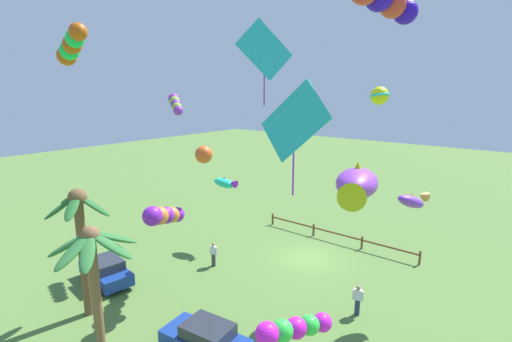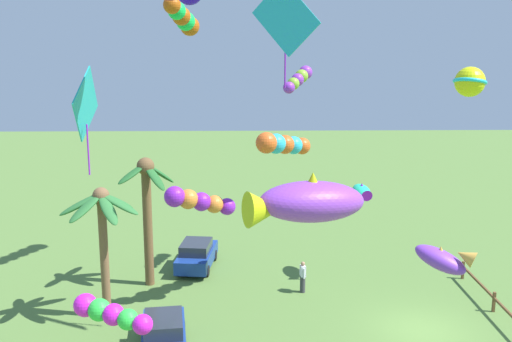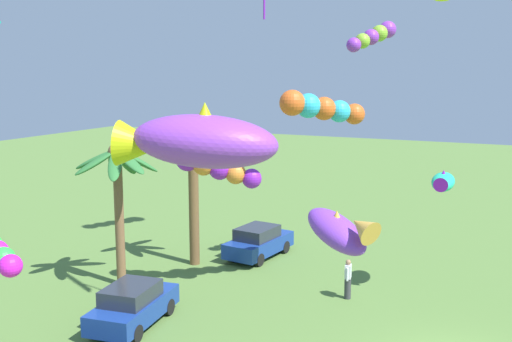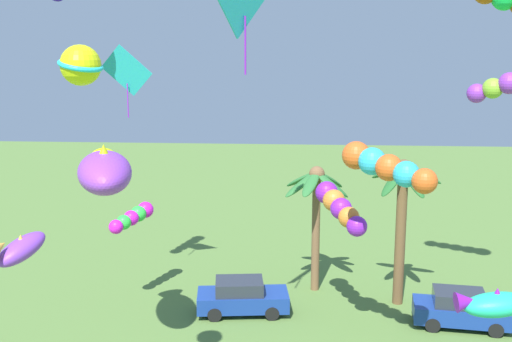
% 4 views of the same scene
% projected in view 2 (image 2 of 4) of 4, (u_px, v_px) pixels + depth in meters
% --- Properties ---
extents(ground_plane, '(120.00, 120.00, 0.00)m').
position_uv_depth(ground_plane, '(421.00, 330.00, 25.78)').
color(ground_plane, '#567A38').
extents(palm_tree_0, '(3.08, 2.93, 6.58)m').
position_uv_depth(palm_tree_0, '(147.00, 195.00, 29.78)').
color(palm_tree_0, brown).
rests_on(palm_tree_0, ground).
extents(palm_tree_1, '(3.19, 3.60, 5.97)m').
position_uv_depth(palm_tree_1, '(102.00, 218.00, 26.14)').
color(palm_tree_1, brown).
rests_on(palm_tree_1, ground).
extents(parked_car_0, '(4.08, 2.15, 1.51)m').
position_uv_depth(parked_car_0, '(197.00, 255.00, 32.80)').
color(parked_car_0, navy).
rests_on(parked_car_0, ground).
extents(parked_car_1, '(4.08, 2.17, 1.51)m').
position_uv_depth(parked_car_1, '(164.00, 334.00, 23.88)').
color(parked_car_1, navy).
rests_on(parked_car_1, ground).
extents(spectator_1, '(0.54, 0.29, 1.59)m').
position_uv_depth(spectator_1, '(303.00, 277.00, 29.56)').
color(spectator_1, '#38383D').
rests_on(spectator_1, ground).
extents(kite_fish_0, '(2.03, 0.98, 0.87)m').
position_uv_depth(kite_fish_0, '(362.00, 192.00, 30.63)').
color(kite_fish_0, '#21D19D').
extents(kite_fish_1, '(2.82, 4.22, 1.68)m').
position_uv_depth(kite_fish_1, '(306.00, 202.00, 18.63)').
color(kite_fish_1, purple).
extents(kite_fish_2, '(1.53, 1.95, 1.08)m').
position_uv_depth(kite_fish_2, '(444.00, 259.00, 17.82)').
color(kite_fish_2, purple).
extents(kite_tube_4, '(1.91, 3.12, 1.61)m').
position_uv_depth(kite_tube_4, '(198.00, 201.00, 26.89)').
color(kite_tube_4, purple).
extents(kite_tube_5, '(3.62, 1.56, 1.87)m').
position_uv_depth(kite_tube_5, '(182.00, 17.00, 30.59)').
color(kite_tube_5, '#BF530F').
extents(kite_tube_6, '(2.84, 2.67, 1.37)m').
position_uv_depth(kite_tube_6, '(283.00, 144.00, 27.63)').
color(kite_tube_6, orange).
extents(kite_diamond_7, '(2.26, 0.49, 3.11)m').
position_uv_depth(kite_diamond_7, '(86.00, 106.00, 16.94)').
color(kite_diamond_7, '#22B0B2').
extents(kite_diamond_8, '(1.55, 2.44, 3.96)m').
position_uv_depth(kite_diamond_8, '(286.00, 19.00, 22.05)').
color(kite_diamond_8, '#26B5C0').
extents(kite_ball_9, '(1.47, 1.47, 0.97)m').
position_uv_depth(kite_ball_9, '(470.00, 82.00, 19.28)').
color(kite_ball_9, '#D8E712').
extents(kite_tube_10, '(2.25, 1.63, 1.32)m').
position_uv_depth(kite_tube_10, '(299.00, 79.00, 30.53)').
color(kite_tube_10, purple).
extents(kite_tube_11, '(1.48, 2.57, 0.95)m').
position_uv_depth(kite_tube_11, '(110.00, 313.00, 18.39)').
color(kite_tube_11, '#EE1CDF').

